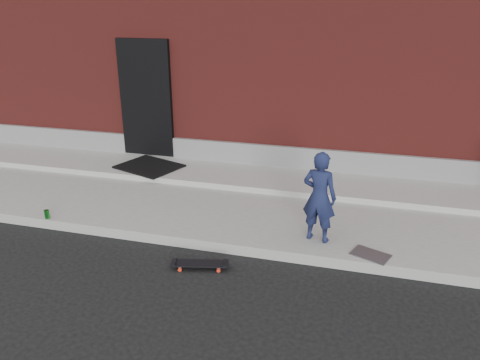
% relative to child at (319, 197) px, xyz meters
% --- Properties ---
extents(ground, '(80.00, 80.00, 0.00)m').
position_rel_child_xyz_m(ground, '(-1.05, -0.45, -0.77)').
color(ground, black).
rests_on(ground, ground).
extents(sidewalk, '(20.00, 3.00, 0.15)m').
position_rel_child_xyz_m(sidewalk, '(-1.05, 1.05, -0.70)').
color(sidewalk, gray).
rests_on(sidewalk, ground).
extents(apron, '(20.00, 1.20, 0.10)m').
position_rel_child_xyz_m(apron, '(-1.05, 1.95, -0.57)').
color(apron, gray).
rests_on(apron, sidewalk).
extents(building, '(20.00, 8.10, 5.00)m').
position_rel_child_xyz_m(building, '(-1.05, 6.55, 1.72)').
color(building, maroon).
rests_on(building, ground).
extents(child, '(0.51, 0.39, 1.25)m').
position_rel_child_xyz_m(child, '(0.00, 0.00, 0.00)').
color(child, '#161D3F').
rests_on(child, sidewalk).
extents(skateboard, '(0.73, 0.33, 0.08)m').
position_rel_child_xyz_m(skateboard, '(-1.37, -0.88, -0.71)').
color(skateboard, red).
rests_on(skateboard, ground).
extents(soda_can, '(0.09, 0.09, 0.13)m').
position_rel_child_xyz_m(soda_can, '(-3.94, -0.40, -0.56)').
color(soda_can, '#1A8625').
rests_on(soda_can, sidewalk).
extents(doormat, '(1.31, 1.19, 0.03)m').
position_rel_child_xyz_m(doormat, '(-3.35, 1.83, -0.51)').
color(doormat, black).
rests_on(doormat, apron).
extents(utility_plate, '(0.54, 0.45, 0.01)m').
position_rel_child_xyz_m(utility_plate, '(0.71, -0.25, -0.62)').
color(utility_plate, '#56565B').
rests_on(utility_plate, sidewalk).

